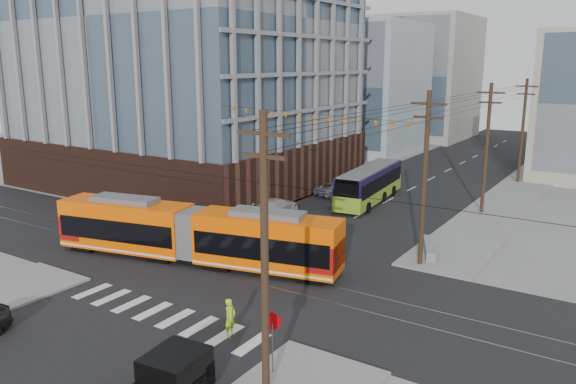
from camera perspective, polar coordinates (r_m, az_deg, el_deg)
name	(u,v)px	position (r m, az deg, el deg)	size (l,w,h in m)	color
ground	(203,295)	(32.02, -8.64, -10.31)	(160.00, 160.00, 0.00)	slate
office_building	(185,46)	(61.28, -10.40, 14.42)	(30.00, 25.00, 28.60)	#381E16
bg_bldg_nw_near	(352,88)	(82.54, 6.54, 10.46)	(18.00, 16.00, 18.00)	#8C99A5
bg_bldg_nw_far	(421,78)	(99.74, 13.37, 11.20)	(16.00, 18.00, 20.00)	gray
utility_pole_near	(265,262)	(20.68, -2.38, -7.09)	(0.30, 0.30, 11.00)	black
utility_pole_far	(546,120)	(78.95, 24.75, 6.69)	(0.30, 0.30, 11.00)	black
streetcar	(194,234)	(36.59, -9.56, -4.22)	(19.37, 2.72, 3.73)	#FD5900
city_bus	(370,184)	(52.15, 8.29, 0.78)	(2.52, 11.65, 3.30)	black
parked_car_silver	(251,219)	(43.44, -3.76, -2.78)	(1.66, 4.77, 1.57)	#95969A
parked_car_white	(276,206)	(47.55, -1.18, -1.46)	(1.97, 4.85, 1.41)	beige
parked_car_grey	(335,189)	(54.67, 4.83, 0.35)	(2.12, 4.59, 1.28)	slate
pedestrian	(230,318)	(27.09, -5.89, -12.58)	(0.68, 0.44, 1.86)	#B1DD1E
stop_sign	(272,346)	(23.76, -1.59, -15.36)	(0.80, 0.80, 2.62)	#A40006
jersey_barrier	(429,249)	(38.92, 14.15, -5.65)	(0.90, 3.98, 0.80)	#5C5C63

